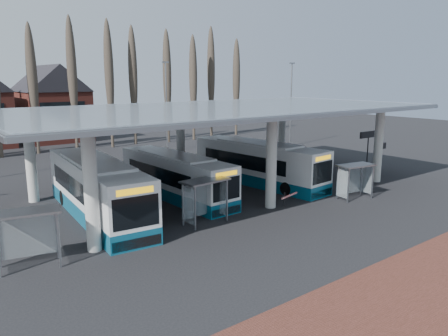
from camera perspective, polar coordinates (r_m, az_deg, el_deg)
ground at (r=27.48m, az=9.68°, el=-6.26°), size 140.00×140.00×0.00m
station_canopy at (r=32.21m, az=-0.53°, el=6.87°), size 32.00×16.00×6.34m
poplar_row at (r=54.16m, az=-17.08°, el=11.61°), size 45.10×1.10×14.50m
lamp_post_b at (r=50.52m, az=-7.53°, el=8.14°), size 0.80×0.16×10.17m
lamp_post_c at (r=54.52m, az=8.74°, el=8.36°), size 0.80×0.16×10.17m
bus_0 at (r=27.79m, az=-16.27°, el=-2.77°), size 3.87×13.01×3.56m
bus_1 at (r=31.22m, az=-6.42°, el=-1.16°), size 2.78×11.40×3.15m
bus_2 at (r=35.20m, az=4.39°, el=0.55°), size 3.76×12.46×3.41m
shelter_0 at (r=21.50m, az=-24.34°, el=-6.88°), size 3.10×2.01×2.66m
shelter_1 at (r=25.49m, az=-2.68°, el=-3.05°), size 2.94×1.65×2.63m
shelter_2 at (r=31.95m, az=16.63°, el=-0.71°), size 2.84×1.75×2.47m
info_sign_0 at (r=38.71m, az=19.71°, el=2.30°), size 2.02×0.40×3.01m
info_sign_1 at (r=42.51m, az=18.35°, el=3.81°), size 2.40×0.19×3.57m
barrier at (r=29.01m, az=8.39°, el=-3.70°), size 1.90×0.76×0.97m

